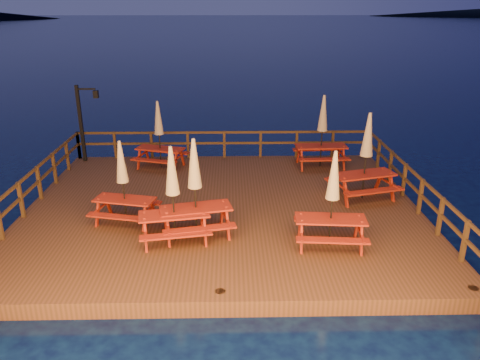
{
  "coord_description": "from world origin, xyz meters",
  "views": [
    {
      "loc": [
        0.25,
        -13.29,
        6.31
      ],
      "look_at": [
        0.54,
        0.6,
        1.02
      ],
      "focal_mm": 35.0,
      "sensor_mm": 36.0,
      "label": 1
    }
  ],
  "objects_px": {
    "picnic_table_0": "(173,193)",
    "lamp_post": "(84,116)",
    "picnic_table_2": "(159,134)",
    "picnic_table_1": "(332,198)"
  },
  "relations": [
    {
      "from": "picnic_table_0",
      "to": "lamp_post",
      "type": "bearing_deg",
      "value": 111.65
    },
    {
      "from": "lamp_post",
      "to": "picnic_table_2",
      "type": "distance_m",
      "value": 3.14
    },
    {
      "from": "picnic_table_2",
      "to": "lamp_post",
      "type": "bearing_deg",
      "value": -179.1
    },
    {
      "from": "picnic_table_0",
      "to": "picnic_table_2",
      "type": "distance_m",
      "value": 6.03
    },
    {
      "from": "lamp_post",
      "to": "picnic_table_0",
      "type": "height_order",
      "value": "lamp_post"
    },
    {
      "from": "picnic_table_1",
      "to": "picnic_table_2",
      "type": "height_order",
      "value": "picnic_table_1"
    },
    {
      "from": "picnic_table_0",
      "to": "picnic_table_1",
      "type": "relative_size",
      "value": 1.01
    },
    {
      "from": "picnic_table_2",
      "to": "picnic_table_1",
      "type": "bearing_deg",
      "value": -33.18
    },
    {
      "from": "lamp_post",
      "to": "picnic_table_0",
      "type": "distance_m",
      "value": 7.96
    },
    {
      "from": "picnic_table_0",
      "to": "picnic_table_2",
      "type": "bearing_deg",
      "value": 91.4
    }
  ]
}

